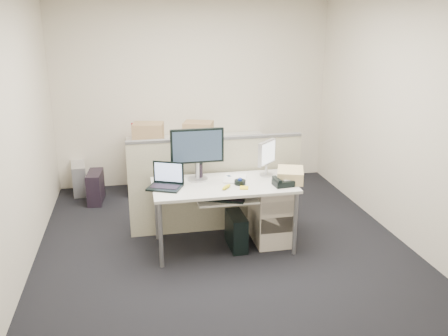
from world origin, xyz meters
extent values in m
cube|color=black|center=(0.00, 0.00, -0.01)|extent=(4.00, 4.50, 0.01)
cube|color=beige|center=(0.00, 2.25, 1.35)|extent=(4.00, 0.02, 2.70)
cube|color=beige|center=(0.00, -2.25, 1.35)|extent=(4.00, 0.02, 2.70)
cube|color=beige|center=(-2.00, 0.00, 1.35)|extent=(0.02, 4.50, 2.70)
cube|color=beige|center=(2.00, 0.00, 1.35)|extent=(0.02, 4.50, 2.70)
cube|color=beige|center=(0.00, 0.00, 0.71)|extent=(1.50, 0.75, 0.03)
cylinder|color=slate|center=(-0.70, -0.33, 0.35)|extent=(0.04, 0.04, 0.70)
cylinder|color=slate|center=(-0.70, 0.33, 0.35)|extent=(0.04, 0.04, 0.70)
cylinder|color=slate|center=(0.70, -0.33, 0.35)|extent=(0.04, 0.04, 0.70)
cylinder|color=slate|center=(0.70, 0.33, 0.35)|extent=(0.04, 0.04, 0.70)
cube|color=beige|center=(0.00, -0.18, 0.62)|extent=(0.62, 0.32, 0.02)
cube|color=beige|center=(0.55, 0.05, 0.33)|extent=(0.40, 0.55, 0.65)
cube|color=#BBB496|center=(0.00, 0.45, 0.55)|extent=(2.00, 0.06, 1.10)
cube|color=beige|center=(0.00, 1.93, 0.36)|extent=(2.00, 0.60, 0.72)
cube|color=black|center=(-0.25, 0.18, 1.01)|extent=(0.57, 0.23, 0.57)
cube|color=#B7B7BC|center=(0.52, 0.18, 0.93)|extent=(0.34, 0.34, 0.39)
cube|color=black|center=(-0.62, -0.02, 0.86)|extent=(0.41, 0.36, 0.25)
cylinder|color=black|center=(0.17, -0.05, 0.75)|extent=(0.15, 0.15, 0.05)
cube|color=black|center=(0.60, -0.18, 0.76)|extent=(0.21, 0.18, 0.06)
cube|color=silver|center=(0.15, 0.12, 0.74)|extent=(0.32, 0.37, 0.01)
cube|color=yellow|center=(0.18, -0.18, 0.74)|extent=(0.11, 0.11, 0.01)
cylinder|color=black|center=(-0.23, 0.22, 0.82)|extent=(0.10, 0.10, 0.17)
ellipsoid|color=gold|center=(0.00, -0.15, 0.75)|extent=(0.14, 0.15, 0.04)
cube|color=black|center=(0.10, 0.20, 0.74)|extent=(0.08, 0.11, 0.01)
cube|color=#D3B87B|center=(0.72, -0.05, 0.80)|extent=(0.37, 0.42, 0.13)
cube|color=black|center=(-0.03, -0.22, 0.64)|extent=(0.44, 0.30, 0.02)
cube|color=black|center=(0.13, -0.05, 0.19)|extent=(0.18, 0.42, 0.39)
cube|color=black|center=(-1.45, 1.63, 0.21)|extent=(0.22, 0.47, 0.42)
cube|color=#B7B7BC|center=(-1.70, 2.03, 0.22)|extent=(0.24, 0.48, 0.43)
cube|color=tan|center=(-0.70, 1.81, 0.87)|extent=(0.45, 0.37, 0.31)
cube|color=tan|center=(0.00, 1.83, 0.86)|extent=(0.48, 0.42, 0.29)
cube|color=maroon|center=(-0.87, 1.86, 0.86)|extent=(0.12, 0.30, 0.28)
camera|label=1|loc=(-0.92, -4.63, 2.42)|focal=38.00mm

